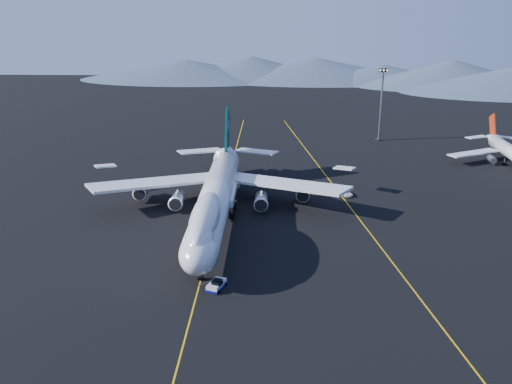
{
  "coord_description": "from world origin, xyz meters",
  "views": [
    {
      "loc": [
        12.31,
        -113.41,
        45.28
      ],
      "look_at": [
        8.47,
        2.89,
        6.0
      ],
      "focal_mm": 40.0,
      "sensor_mm": 36.0,
      "label": 1
    }
  ],
  "objects_px": {
    "pushback_tug": "(216,285)",
    "service_van": "(346,193)",
    "boeing_747": "(216,197)",
    "floodlight_mast": "(381,104)"
  },
  "relations": [
    {
      "from": "pushback_tug",
      "to": "floodlight_mast",
      "type": "relative_size",
      "value": 0.19
    },
    {
      "from": "pushback_tug",
      "to": "service_van",
      "type": "bearing_deg",
      "value": 80.21
    },
    {
      "from": "boeing_747",
      "to": "pushback_tug",
      "type": "relative_size",
      "value": 15.65
    },
    {
      "from": "boeing_747",
      "to": "service_van",
      "type": "distance_m",
      "value": 35.73
    },
    {
      "from": "boeing_747",
      "to": "pushback_tug",
      "type": "bearing_deg",
      "value": -84.2
    },
    {
      "from": "pushback_tug",
      "to": "service_van",
      "type": "distance_m",
      "value": 55.28
    },
    {
      "from": "boeing_747",
      "to": "service_van",
      "type": "height_order",
      "value": "boeing_747"
    },
    {
      "from": "pushback_tug",
      "to": "service_van",
      "type": "height_order",
      "value": "pushback_tug"
    },
    {
      "from": "pushback_tug",
      "to": "service_van",
      "type": "relative_size",
      "value": 1.04
    },
    {
      "from": "boeing_747",
      "to": "floodlight_mast",
      "type": "bearing_deg",
      "value": 58.28
    }
  ]
}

